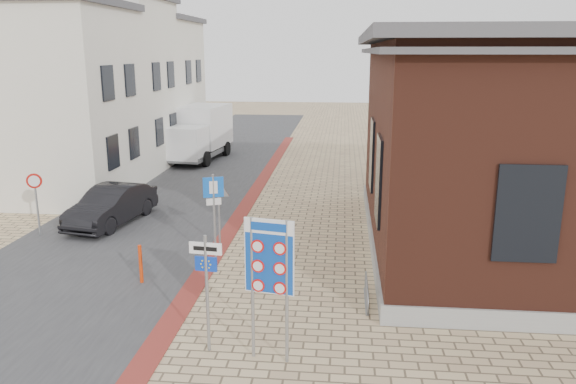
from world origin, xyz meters
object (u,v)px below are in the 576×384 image
at_px(box_truck, 199,133).
at_px(bollard, 141,264).
at_px(border_sign, 269,260).
at_px(parking_sign, 214,203).
at_px(essen_sign, 206,275).
at_px(sedan, 112,205).

height_order(box_truck, bollard, box_truck).
relative_size(border_sign, parking_sign, 1.11).
height_order(border_sign, bollard, border_sign).
relative_size(box_truck, border_sign, 2.03).
distance_m(box_truck, parking_sign, 17.00).
xyz_separation_m(essen_sign, parking_sign, (-1.00, 5.04, 0.16)).
bearing_deg(bollard, parking_sign, 45.00).
relative_size(parking_sign, bollard, 2.48).
bearing_deg(parking_sign, bollard, -155.93).
bearing_deg(box_truck, bollard, -73.56).
distance_m(box_truck, bollard, 18.32).
xyz_separation_m(sedan, parking_sign, (4.70, -3.55, 1.19)).
bearing_deg(bollard, essen_sign, -51.07).
distance_m(border_sign, essen_sign, 1.44).
bearing_deg(essen_sign, parking_sign, 107.62).
height_order(essen_sign, parking_sign, parking_sign).
distance_m(box_truck, essen_sign, 22.13).
xyz_separation_m(sedan, essen_sign, (5.70, -8.59, 1.02)).
bearing_deg(box_truck, border_sign, -64.92).
relative_size(sedan, box_truck, 0.69).
relative_size(border_sign, bollard, 2.76).
height_order(sedan, box_truck, box_truck).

